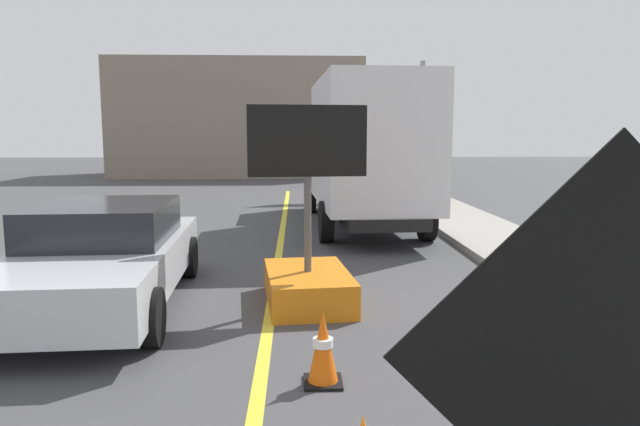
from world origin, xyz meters
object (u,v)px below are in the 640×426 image
object	(u,v)px
box_truck	(363,151)
traffic_cone_mid_lane	(323,348)
arrow_board_trailer	(308,269)
pickup_car	(103,255)
roadwork_sign	(605,366)
highway_guide_sign	(402,104)

from	to	relation	value
box_truck	traffic_cone_mid_lane	distance (m)	9.39
arrow_board_trailer	pickup_car	distance (m)	2.77
roadwork_sign	pickup_car	bearing A→B (deg)	123.03
arrow_board_trailer	pickup_car	size ratio (longest dim) A/B	0.56
traffic_cone_mid_lane	roadwork_sign	bearing A→B (deg)	-74.28
box_truck	highway_guide_sign	world-z (taller)	highway_guide_sign
arrow_board_trailer	traffic_cone_mid_lane	world-z (taller)	arrow_board_trailer
arrow_board_trailer	pickup_car	world-z (taller)	arrow_board_trailer
roadwork_sign	box_truck	world-z (taller)	box_truck
roadwork_sign	traffic_cone_mid_lane	size ratio (longest dim) A/B	3.33
highway_guide_sign	traffic_cone_mid_lane	size ratio (longest dim) A/B	7.13
pickup_car	arrow_board_trailer	bearing A→B (deg)	-0.01
traffic_cone_mid_lane	pickup_car	bearing A→B (deg)	137.64
arrow_board_trailer	box_truck	distance (m)	6.86
pickup_car	box_truck	bearing A→B (deg)	56.90
box_truck	highway_guide_sign	size ratio (longest dim) A/B	1.54
highway_guide_sign	traffic_cone_mid_lane	distance (m)	17.05
roadwork_sign	pickup_car	world-z (taller)	roadwork_sign
traffic_cone_mid_lane	box_truck	bearing A→B (deg)	81.24
pickup_car	traffic_cone_mid_lane	world-z (taller)	pickup_car
roadwork_sign	highway_guide_sign	world-z (taller)	highway_guide_sign
box_truck	traffic_cone_mid_lane	world-z (taller)	box_truck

